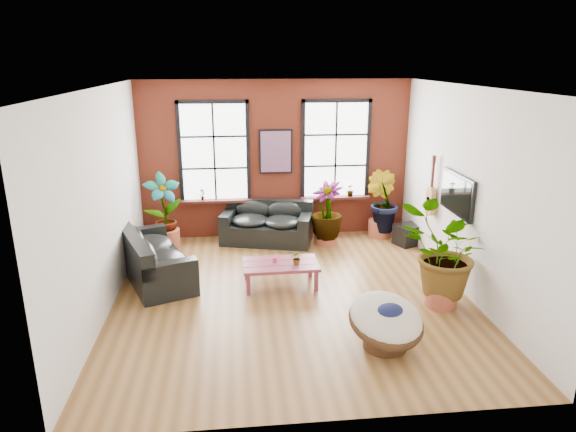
# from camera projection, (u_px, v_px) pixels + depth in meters

# --- Properties ---
(room) EXTENTS (6.04, 6.54, 3.54)m
(room) POSITION_uv_depth(u_px,v_px,m) (291.00, 195.00, 8.50)
(room) COLOR brown
(room) RESTS_ON ground
(sofa_back) EXTENTS (2.13, 1.42, 0.90)m
(sofa_back) POSITION_uv_depth(u_px,v_px,m) (267.00, 224.00, 11.38)
(sofa_back) COLOR black
(sofa_back) RESTS_ON ground
(sofa_left) EXTENTS (1.73, 2.47, 0.90)m
(sofa_left) POSITION_uv_depth(u_px,v_px,m) (152.00, 258.00, 9.44)
(sofa_left) COLOR black
(sofa_left) RESTS_ON ground
(coffee_table) EXTENTS (1.36, 0.80, 0.52)m
(coffee_table) POSITION_uv_depth(u_px,v_px,m) (280.00, 266.00, 9.15)
(coffee_table) COLOR maroon
(coffee_table) RESTS_ON ground
(papasan_chair) EXTENTS (1.34, 1.35, 0.80)m
(papasan_chair) POSITION_uv_depth(u_px,v_px,m) (386.00, 321.00, 7.16)
(papasan_chair) COLOR #472D19
(papasan_chair) RESTS_ON ground
(poster) EXTENTS (0.74, 0.06, 0.98)m
(poster) POSITION_uv_depth(u_px,v_px,m) (276.00, 152.00, 11.33)
(poster) COLOR black
(poster) RESTS_ON room
(tv_wall_unit) EXTENTS (0.13, 1.86, 1.20)m
(tv_wall_unit) POSITION_uv_depth(u_px,v_px,m) (449.00, 196.00, 9.28)
(tv_wall_unit) COLOR black
(tv_wall_unit) RESTS_ON room
(media_box) EXTENTS (0.68, 0.63, 0.45)m
(media_box) POSITION_uv_depth(u_px,v_px,m) (408.00, 235.00, 11.24)
(media_box) COLOR black
(media_box) RESTS_ON ground
(pot_back_left) EXTENTS (0.60, 0.60, 0.41)m
(pot_back_left) POSITION_uv_depth(u_px,v_px,m) (167.00, 238.00, 11.06)
(pot_back_left) COLOR #AC5138
(pot_back_left) RESTS_ON ground
(pot_back_right) EXTENTS (0.66, 0.66, 0.39)m
(pot_back_right) POSITION_uv_depth(u_px,v_px,m) (380.00, 228.00, 11.77)
(pot_back_right) COLOR #AC5138
(pot_back_right) RESTS_ON ground
(pot_right_wall) EXTENTS (0.64, 0.64, 0.38)m
(pot_right_wall) POSITION_uv_depth(u_px,v_px,m) (441.00, 295.00, 8.45)
(pot_right_wall) COLOR #AC5138
(pot_right_wall) RESTS_ON ground
(pot_mid) EXTENTS (0.59, 0.59, 0.37)m
(pot_mid) POSITION_uv_depth(u_px,v_px,m) (326.00, 235.00, 11.33)
(pot_mid) COLOR #AC5138
(pot_mid) RESTS_ON ground
(floor_plant_back_left) EXTENTS (0.93, 0.81, 1.49)m
(floor_plant_back_left) POSITION_uv_depth(u_px,v_px,m) (164.00, 208.00, 10.86)
(floor_plant_back_left) COLOR #245015
(floor_plant_back_left) RESTS_ON ground
(floor_plant_back_right) EXTENTS (0.93, 0.97, 1.37)m
(floor_plant_back_right) POSITION_uv_depth(u_px,v_px,m) (382.00, 202.00, 11.55)
(floor_plant_back_right) COLOR #245015
(floor_plant_back_right) RESTS_ON ground
(floor_plant_right_wall) EXTENTS (1.56, 1.42, 1.51)m
(floor_plant_right_wall) POSITION_uv_depth(u_px,v_px,m) (444.00, 253.00, 8.26)
(floor_plant_right_wall) COLOR #245015
(floor_plant_right_wall) RESTS_ON ground
(floor_plant_mid) EXTENTS (0.99, 0.99, 1.25)m
(floor_plant_mid) POSITION_uv_depth(u_px,v_px,m) (327.00, 210.00, 11.13)
(floor_plant_mid) COLOR #245015
(floor_plant_mid) RESTS_ON ground
(table_plant) EXTENTS (0.23, 0.20, 0.24)m
(table_plant) POSITION_uv_depth(u_px,v_px,m) (297.00, 258.00, 9.05)
(table_plant) COLOR #245015
(table_plant) RESTS_ON coffee_table
(sill_plant_left) EXTENTS (0.17, 0.17, 0.27)m
(sill_plant_left) POSITION_uv_depth(u_px,v_px,m) (202.00, 194.00, 11.38)
(sill_plant_left) COLOR #245015
(sill_plant_left) RESTS_ON room
(sill_plant_right) EXTENTS (0.19, 0.19, 0.27)m
(sill_plant_right) POSITION_uv_depth(u_px,v_px,m) (350.00, 190.00, 11.72)
(sill_plant_right) COLOR #245015
(sill_plant_right) RESTS_ON room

